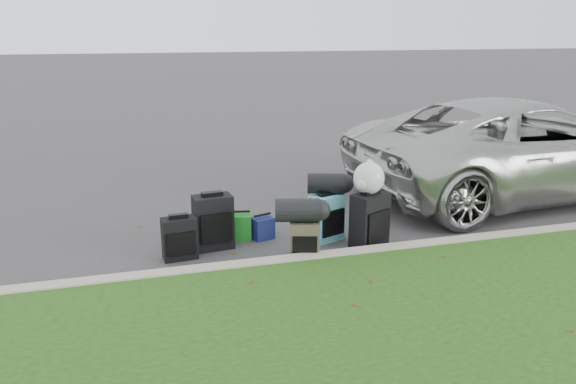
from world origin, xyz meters
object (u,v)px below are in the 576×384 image
object	(u,v)px
suitcase_large_black_left	(213,222)
suitcase_olive	(305,242)
suitcase_small_black	(180,238)
suitcase_large_black_right	(370,220)
suitcase_teal	(326,218)
tote_navy	(262,228)
suv	(521,147)
tote_green	(240,227)

from	to	relation	value
suitcase_large_black_left	suitcase_olive	size ratio (longest dim) A/B	1.42
suitcase_small_black	suitcase_olive	bearing A→B (deg)	-23.44
suitcase_large_black_right	suitcase_teal	bearing A→B (deg)	116.27
suitcase_small_black	suitcase_teal	xyz separation A→B (m)	(1.86, 0.09, 0.05)
suitcase_olive	tote_navy	bearing A→B (deg)	126.52
suitcase_large_black_left	suitcase_large_black_right	world-z (taller)	suitcase_large_black_right
suv	suitcase_small_black	world-z (taller)	suv
suitcase_teal	tote_green	xyz separation A→B (m)	(-1.05, 0.35, -0.14)
tote_green	tote_navy	world-z (taller)	tote_green
suv	suitcase_teal	world-z (taller)	suv
tote_green	suv	bearing A→B (deg)	21.43
suv	suitcase_large_black_left	bearing A→B (deg)	96.55
suitcase_large_black_left	tote_navy	world-z (taller)	suitcase_large_black_left
suitcase_large_black_right	suitcase_small_black	bearing A→B (deg)	149.04
suitcase_large_black_right	tote_navy	size ratio (longest dim) A/B	2.42
suitcase_large_black_left	suitcase_teal	world-z (taller)	suitcase_large_black_left
suitcase_large_black_right	tote_navy	xyz separation A→B (m)	(-1.21, 0.64, -0.20)
suitcase_small_black	suitcase_large_black_left	size ratio (longest dim) A/B	0.74
suitcase_small_black	suitcase_large_black_right	xyz separation A→B (m)	(2.30, -0.27, 0.09)
suv	suitcase_teal	xyz separation A→B (m)	(-3.72, -1.12, -0.48)
suitcase_small_black	tote_navy	size ratio (longest dim) A/B	1.77
suitcase_olive	suitcase_large_black_left	bearing A→B (deg)	160.72
suitcase_small_black	suv	bearing A→B (deg)	7.48
suitcase_small_black	tote_navy	world-z (taller)	suitcase_small_black
suitcase_olive	suitcase_large_black_right	distance (m)	0.93
suitcase_teal	suitcase_large_black_right	distance (m)	0.57
suitcase_large_black_left	tote_green	size ratio (longest dim) A/B	2.06
suitcase_teal	tote_navy	size ratio (longest dim) A/B	2.12
suitcase_large_black_left	suitcase_teal	xyz separation A→B (m)	(1.42, -0.13, -0.04)
suv	suitcase_small_black	distance (m)	5.74
suv	suitcase_olive	xyz separation A→B (m)	(-4.19, -1.69, -0.54)
tote_green	tote_navy	bearing A→B (deg)	-2.96
suitcase_large_black_left	suitcase_olive	bearing A→B (deg)	-41.78
suitcase_olive	tote_navy	size ratio (longest dim) A/B	1.68
suv	tote_navy	xyz separation A→B (m)	(-4.50, -0.85, -0.64)
suitcase_small_black	suitcase_olive	xyz separation A→B (m)	(1.39, -0.47, -0.01)
suitcase_large_black_left	suitcase_teal	distance (m)	1.43
suitcase_olive	suitcase_large_black_right	size ratio (longest dim) A/B	0.69
suv	suitcase_large_black_right	distance (m)	3.63
suv	suitcase_olive	size ratio (longest dim) A/B	11.87
suv	suitcase_small_black	xyz separation A→B (m)	(-5.58, -1.22, -0.53)
suitcase_teal	suitcase_large_black_right	bearing A→B (deg)	-60.88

